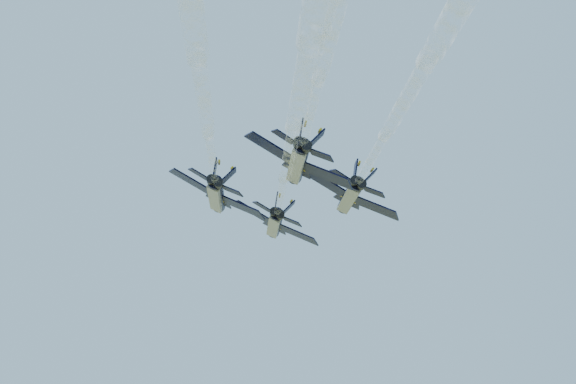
# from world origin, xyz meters

# --- Properties ---
(jet_lead) EXTENTS (12.41, 18.15, 6.28)m
(jet_lead) POSITION_xyz_m (-6.85, 12.76, 96.22)
(jet_lead) COLOR black
(jet_left) EXTENTS (12.41, 18.15, 6.28)m
(jet_left) POSITION_xyz_m (-12.24, -0.91, 96.22)
(jet_left) COLOR black
(jet_right) EXTENTS (12.41, 18.15, 6.28)m
(jet_right) POSITION_xyz_m (4.83, 2.08, 96.22)
(jet_right) COLOR black
(jet_slot) EXTENTS (12.41, 18.15, 6.28)m
(jet_slot) POSITION_xyz_m (-0.24, -10.87, 96.22)
(jet_slot) COLOR black
(smoke_trail_lead) EXTENTS (19.26, 74.97, 2.98)m
(smoke_trail_lead) POSITION_xyz_m (6.10, -43.30, 96.25)
(smoke_trail_lead) COLOR white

